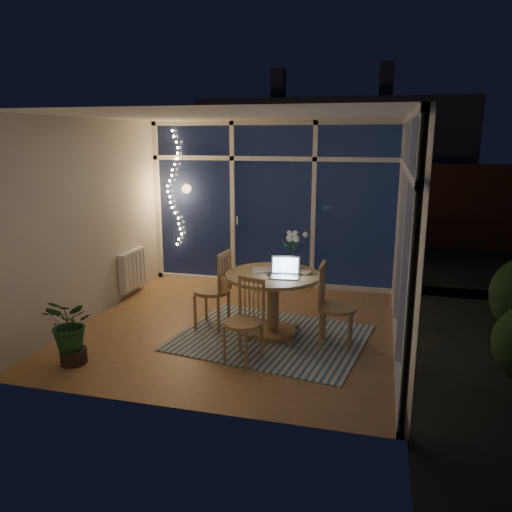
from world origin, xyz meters
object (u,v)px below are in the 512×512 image
at_px(flower_vase, 293,260).
at_px(potted_plant, 71,330).
at_px(dining_table, 273,305).
at_px(chair_front, 243,321).
at_px(chair_left, 212,289).
at_px(laptop, 284,267).
at_px(chair_right, 337,306).

bearing_deg(flower_vase, potted_plant, -142.23).
distance_m(dining_table, chair_front, 0.80).
height_order(chair_front, flower_vase, flower_vase).
height_order(chair_left, laptop, laptop).
height_order(chair_left, potted_plant, chair_left).
relative_size(chair_left, flower_vase, 4.82).
distance_m(chair_left, laptop, 1.05).
bearing_deg(dining_table, chair_left, 175.58).
height_order(dining_table, flower_vase, flower_vase).
xyz_separation_m(chair_right, potted_plant, (-2.68, -1.11, -0.12)).
bearing_deg(chair_right, potted_plant, 113.29).
xyz_separation_m(chair_front, potted_plant, (-1.74, -0.50, -0.08)).
relative_size(chair_front, flower_vase, 4.34).
bearing_deg(laptop, flower_vase, 81.17).
bearing_deg(potted_plant, chair_left, 50.84).
bearing_deg(flower_vase, dining_table, -119.46).
height_order(dining_table, chair_front, chair_front).
height_order(chair_right, laptop, laptop).
relative_size(laptop, flower_vase, 1.62).
bearing_deg(chair_right, flower_vase, 50.68).
distance_m(chair_left, chair_right, 1.60).
relative_size(dining_table, laptop, 3.36).
distance_m(chair_front, laptop, 0.86).
height_order(chair_left, chair_right, chair_left).
xyz_separation_m(chair_front, flower_vase, (0.34, 1.11, 0.43)).
bearing_deg(dining_table, chair_right, -12.53).
bearing_deg(laptop, dining_table, 138.23).
bearing_deg(dining_table, potted_plant, -145.87).
relative_size(dining_table, chair_front, 1.25).
bearing_deg(chair_left, chair_front, 43.07).
xyz_separation_m(dining_table, chair_left, (-0.80, 0.06, 0.12)).
bearing_deg(dining_table, chair_front, -101.04).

